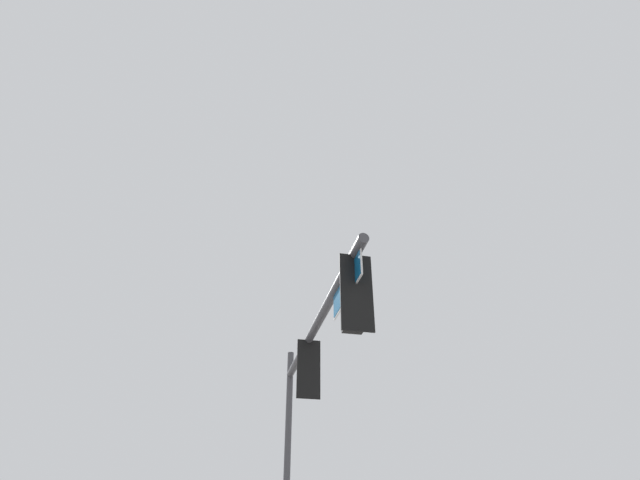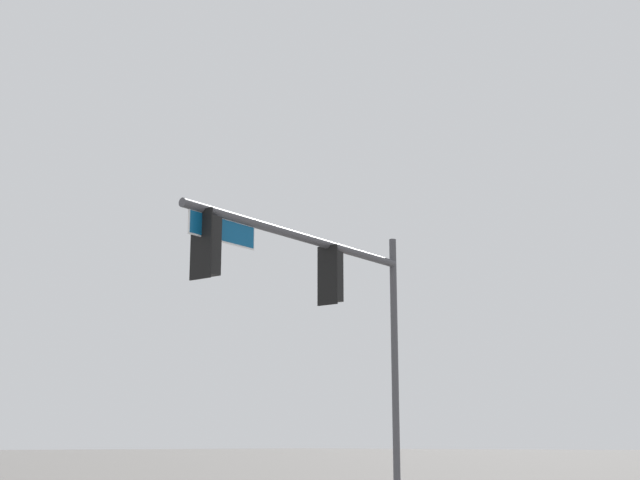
% 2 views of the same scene
% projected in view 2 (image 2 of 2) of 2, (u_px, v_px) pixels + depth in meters
% --- Properties ---
extents(signal_pole_near, '(7.04, 1.07, 6.21)m').
position_uv_depth(signal_pole_near, '(311.00, 280.00, 18.64)').
color(signal_pole_near, '#47474C').
rests_on(signal_pole_near, ground_plane).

